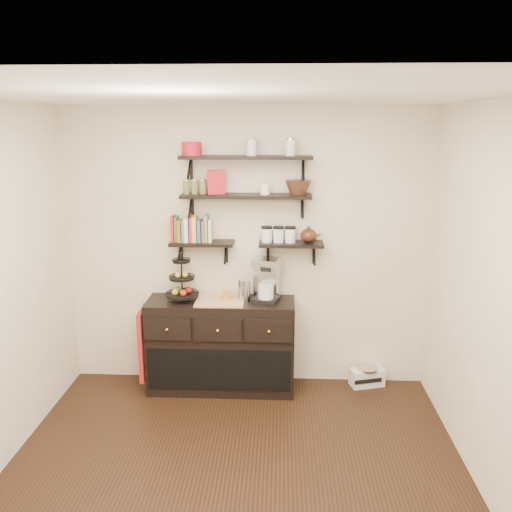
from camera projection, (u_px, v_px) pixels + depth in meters
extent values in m
plane|color=black|center=(233.00, 489.00, 3.86)|extent=(3.50, 3.50, 0.00)
cube|color=white|center=(228.00, 95.00, 3.21)|extent=(3.50, 3.50, 0.02)
cube|color=white|center=(247.00, 249.00, 5.23)|extent=(3.50, 0.02, 2.70)
cube|color=white|center=(504.00, 315.00, 3.45)|extent=(0.02, 3.50, 2.70)
cube|color=black|center=(246.00, 157.00, 4.89)|extent=(1.20, 0.27, 0.03)
cube|color=black|center=(191.00, 169.00, 5.05)|extent=(0.02, 0.03, 0.20)
cube|color=black|center=(303.00, 169.00, 5.01)|extent=(0.02, 0.03, 0.20)
cube|color=black|center=(246.00, 196.00, 4.97)|extent=(1.20, 0.27, 0.03)
cube|color=black|center=(192.00, 206.00, 5.14)|extent=(0.02, 0.03, 0.20)
cube|color=black|center=(302.00, 207.00, 5.09)|extent=(0.02, 0.03, 0.20)
cube|color=black|center=(202.00, 243.00, 5.11)|extent=(0.60, 0.25, 0.03)
cube|color=black|center=(181.00, 252.00, 5.25)|extent=(0.02, 0.03, 0.20)
cube|color=black|center=(227.00, 252.00, 5.23)|extent=(0.03, 0.03, 0.20)
cube|color=black|center=(291.00, 244.00, 5.07)|extent=(0.60, 0.25, 0.03)
cube|color=black|center=(268.00, 253.00, 5.21)|extent=(0.03, 0.03, 0.20)
cube|color=black|center=(314.00, 253.00, 5.19)|extent=(0.02, 0.03, 0.20)
cube|color=red|center=(175.00, 231.00, 5.10)|extent=(0.02, 0.15, 0.20)
cube|color=#206B36|center=(178.00, 229.00, 5.09)|extent=(0.03, 0.15, 0.24)
cube|color=#C55608|center=(182.00, 230.00, 5.09)|extent=(0.04, 0.15, 0.21)
cube|color=#10979B|center=(186.00, 228.00, 5.08)|extent=(0.03, 0.15, 0.25)
cube|color=beige|center=(190.00, 230.00, 5.09)|extent=(0.03, 0.15, 0.22)
cube|color=#A22053|center=(194.00, 228.00, 5.08)|extent=(0.04, 0.15, 0.26)
cube|color=gold|center=(198.00, 229.00, 5.08)|extent=(0.03, 0.15, 0.23)
cube|color=#374E9E|center=(202.00, 231.00, 5.08)|extent=(0.03, 0.15, 0.20)
cube|color=#984F21|center=(206.00, 229.00, 5.08)|extent=(0.04, 0.15, 0.24)
cube|color=#489756|center=(210.00, 231.00, 5.08)|extent=(0.03, 0.15, 0.21)
cube|color=beige|center=(214.00, 228.00, 5.07)|extent=(0.03, 0.15, 0.25)
cylinder|color=silver|center=(267.00, 235.00, 5.06)|extent=(0.10, 0.10, 0.13)
cylinder|color=silver|center=(278.00, 235.00, 5.06)|extent=(0.10, 0.10, 0.13)
cylinder|color=silver|center=(290.00, 235.00, 5.05)|extent=(0.10, 0.10, 0.13)
cube|color=black|center=(221.00, 345.00, 5.23)|extent=(1.40, 0.45, 0.90)
cube|color=tan|center=(220.00, 300.00, 5.12)|extent=(0.45, 0.41, 0.02)
sphere|color=gold|center=(167.00, 330.00, 4.94)|extent=(0.04, 0.04, 0.04)
sphere|color=gold|center=(218.00, 331.00, 4.92)|extent=(0.04, 0.04, 0.04)
sphere|color=gold|center=(269.00, 332.00, 4.90)|extent=(0.04, 0.04, 0.04)
cylinder|color=black|center=(182.00, 277.00, 5.08)|extent=(0.01, 0.01, 0.45)
cylinder|color=black|center=(182.00, 295.00, 5.12)|extent=(0.31, 0.31, 0.01)
cylinder|color=black|center=(182.00, 278.00, 5.08)|extent=(0.24, 0.24, 0.02)
cylinder|color=black|center=(181.00, 262.00, 5.05)|extent=(0.16, 0.16, 0.02)
sphere|color=#B21914|center=(189.00, 290.00, 5.15)|extent=(0.06, 0.06, 0.06)
sphere|color=gold|center=(178.00, 275.00, 5.08)|extent=(0.05, 0.05, 0.05)
cube|color=#A56726|center=(226.00, 295.00, 5.10)|extent=(0.08, 0.08, 0.08)
cube|color=black|center=(266.00, 299.00, 5.10)|extent=(0.28, 0.27, 0.04)
cube|color=silver|center=(266.00, 279.00, 5.12)|extent=(0.24, 0.15, 0.35)
cube|color=silver|center=(266.00, 262.00, 5.01)|extent=(0.28, 0.27, 0.07)
cylinder|color=silver|center=(266.00, 291.00, 5.05)|extent=(0.18, 0.18, 0.13)
cylinder|color=silver|center=(244.00, 291.00, 5.06)|extent=(0.11, 0.11, 0.22)
cube|color=#A01115|center=(144.00, 344.00, 5.16)|extent=(0.04, 0.29, 0.68)
cube|color=silver|center=(367.00, 377.00, 5.37)|extent=(0.36, 0.25, 0.17)
cylinder|color=silver|center=(367.00, 368.00, 5.34)|extent=(0.27, 0.27, 0.02)
cube|color=black|center=(368.00, 381.00, 5.28)|extent=(0.27, 0.09, 0.04)
cube|color=red|center=(216.00, 182.00, 4.95)|extent=(0.17, 0.09, 0.22)
cylinder|color=white|center=(265.00, 189.00, 4.95)|extent=(0.09, 0.09, 0.10)
cylinder|color=red|center=(192.00, 149.00, 4.89)|extent=(0.18, 0.18, 0.12)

